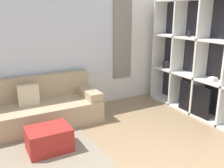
% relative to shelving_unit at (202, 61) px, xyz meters
% --- Properties ---
extents(wall_back, '(6.45, 0.11, 2.70)m').
position_rel_shelving_unit_xyz_m(wall_back, '(-2.49, 1.45, 0.33)').
color(wall_back, white).
rests_on(wall_back, ground_plane).
extents(wall_right, '(0.07, 4.37, 2.70)m').
position_rel_shelving_unit_xyz_m(wall_right, '(0.17, -0.17, 0.32)').
color(wall_right, white).
rests_on(wall_right, ground_plane).
extents(area_rug, '(2.50, 2.11, 0.01)m').
position_rel_shelving_unit_xyz_m(area_rug, '(-3.49, -0.10, -1.02)').
color(area_rug, gray).
rests_on(area_rug, ground_plane).
extents(shelving_unit, '(0.34, 2.44, 2.13)m').
position_rel_shelving_unit_xyz_m(shelving_unit, '(0.00, 0.00, 0.00)').
color(shelving_unit, '#232328').
rests_on(shelving_unit, ground_plane).
extents(couch_main, '(2.00, 0.87, 0.80)m').
position_rel_shelving_unit_xyz_m(couch_main, '(-2.77, 0.98, -0.75)').
color(couch_main, tan).
rests_on(couch_main, ground_plane).
extents(ottoman, '(0.60, 0.45, 0.35)m').
position_rel_shelving_unit_xyz_m(ottoman, '(-2.88, 0.02, -0.86)').
color(ottoman, '#A82823').
rests_on(ottoman, ground_plane).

